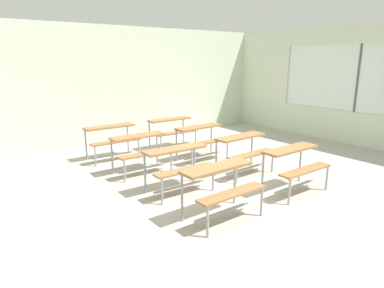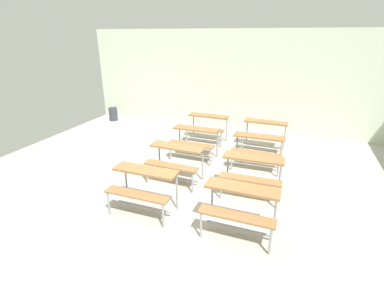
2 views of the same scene
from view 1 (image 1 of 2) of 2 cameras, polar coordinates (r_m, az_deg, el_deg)
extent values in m
cube|color=#ADA89E|center=(5.65, 5.07, -8.91)|extent=(10.00, 9.00, 0.05)
cube|color=beige|center=(9.05, -14.46, 9.51)|extent=(10.00, 0.12, 3.00)
cube|color=beige|center=(9.50, 28.11, 1.90)|extent=(0.12, 9.00, 0.85)
cube|color=beige|center=(11.27, 12.16, 11.54)|extent=(0.12, 1.90, 1.70)
cube|color=silver|center=(9.56, 26.30, 9.93)|extent=(0.02, 4.20, 1.70)
cube|color=#4C5156|center=(9.56, 26.30, 9.93)|extent=(0.06, 0.05, 1.70)
cube|color=olive|center=(4.72, 4.22, -3.99)|extent=(1.10, 0.32, 0.04)
cube|color=olive|center=(4.59, 6.82, -8.29)|extent=(1.10, 0.22, 0.03)
cylinder|color=gray|center=(4.66, -1.70, -8.95)|extent=(0.04, 0.04, 0.72)
cylinder|color=gray|center=(5.25, 7.26, -6.27)|extent=(0.04, 0.04, 0.72)
cylinder|color=gray|center=(4.32, 2.66, -12.96)|extent=(0.04, 0.04, 0.44)
cylinder|color=gray|center=(4.96, 11.70, -9.49)|extent=(0.04, 0.04, 0.44)
cube|color=gray|center=(4.85, 5.20, -11.37)|extent=(1.00, 0.03, 0.03)
cube|color=olive|center=(5.87, 16.33, -0.84)|extent=(1.10, 0.33, 0.04)
cube|color=olive|center=(5.77, 18.65, -4.19)|extent=(1.10, 0.23, 0.03)
cylinder|color=gray|center=(5.68, 11.87, -4.85)|extent=(0.04, 0.04, 0.72)
cylinder|color=gray|center=(6.44, 17.84, -2.96)|extent=(0.04, 0.04, 0.72)
cylinder|color=gray|center=(5.41, 16.16, -7.72)|extent=(0.04, 0.04, 0.44)
cylinder|color=gray|center=(6.19, 21.86, -5.36)|extent=(0.04, 0.04, 0.44)
cube|color=gray|center=(5.98, 16.98, -6.86)|extent=(1.00, 0.05, 0.03)
cube|color=olive|center=(5.64, -2.92, -0.87)|extent=(1.11, 0.36, 0.04)
cube|color=olive|center=(5.47, -1.08, -4.43)|extent=(1.11, 0.26, 0.03)
cylinder|color=gray|center=(5.63, -7.96, -4.87)|extent=(0.04, 0.04, 0.72)
cylinder|color=gray|center=(6.12, 0.39, -3.13)|extent=(0.04, 0.04, 0.72)
cylinder|color=gray|center=(5.22, -5.10, -7.98)|extent=(0.04, 0.04, 0.44)
cylinder|color=gray|center=(5.75, 3.59, -5.81)|extent=(0.04, 0.04, 0.44)
cube|color=gray|center=(5.72, -2.08, -7.17)|extent=(1.00, 0.07, 0.03)
cube|color=olive|center=(6.59, 8.20, 1.23)|extent=(1.11, 0.34, 0.04)
cube|color=olive|center=(6.45, 10.17, -1.70)|extent=(1.10, 0.24, 0.03)
cylinder|color=gray|center=(6.43, 4.11, -2.29)|extent=(0.04, 0.04, 0.72)
cylinder|color=gray|center=(7.12, 10.07, -0.82)|extent=(0.04, 0.04, 0.72)
cylinder|color=gray|center=(6.10, 7.57, -4.70)|extent=(0.04, 0.04, 0.44)
cylinder|color=gray|center=(6.83, 13.45, -2.90)|extent=(0.04, 0.04, 0.44)
cube|color=gray|center=(6.66, 8.88, -4.18)|extent=(1.00, 0.05, 0.03)
cube|color=olive|center=(6.65, -9.13, 1.32)|extent=(1.11, 0.34, 0.04)
cube|color=olive|center=(6.44, -7.73, -1.63)|extent=(1.10, 0.24, 0.03)
cylinder|color=gray|center=(6.66, -13.38, -2.07)|extent=(0.04, 0.04, 0.72)
cylinder|color=gray|center=(7.08, -5.93, -0.76)|extent=(0.04, 0.04, 0.72)
cylinder|color=gray|center=(6.22, -11.33, -4.49)|extent=(0.04, 0.04, 0.44)
cylinder|color=gray|center=(6.67, -3.52, -2.93)|extent=(0.04, 0.04, 0.44)
cube|color=gray|center=(6.69, -8.37, -4.08)|extent=(1.00, 0.05, 0.03)
cube|color=olive|center=(7.43, 1.11, 2.88)|extent=(1.10, 0.33, 0.04)
cube|color=olive|center=(7.25, 2.68, 0.31)|extent=(1.10, 0.23, 0.03)
cylinder|color=gray|center=(7.33, -2.64, -0.19)|extent=(0.04, 0.04, 0.72)
cylinder|color=gray|center=(7.93, 3.28, 0.93)|extent=(0.04, 0.04, 0.72)
cylinder|color=gray|center=(6.94, 0.00, -2.21)|extent=(0.04, 0.04, 0.44)
cylinder|color=gray|center=(7.57, 5.99, -0.87)|extent=(0.04, 0.04, 0.44)
cube|color=gray|center=(7.47, 1.76, -1.95)|extent=(1.00, 0.04, 0.03)
cube|color=olive|center=(7.69, -13.85, 2.86)|extent=(1.11, 0.35, 0.04)
cube|color=olive|center=(7.46, -12.79, 0.37)|extent=(1.11, 0.25, 0.03)
cylinder|color=gray|center=(7.73, -17.51, -0.07)|extent=(0.04, 0.04, 0.72)
cylinder|color=gray|center=(8.09, -10.80, 0.97)|extent=(0.04, 0.04, 0.72)
cylinder|color=gray|center=(7.26, -16.04, -2.02)|extent=(0.04, 0.04, 0.44)
cylinder|color=gray|center=(7.64, -8.99, -0.83)|extent=(0.04, 0.04, 0.44)
cube|color=gray|center=(7.71, -13.18, -1.82)|extent=(1.00, 0.06, 0.03)
cube|color=olive|center=(8.38, -3.81, 4.18)|extent=(1.11, 0.35, 0.04)
cube|color=olive|center=(8.17, -2.59, 1.93)|extent=(1.11, 0.25, 0.03)
cylinder|color=gray|center=(8.33, -7.20, 1.50)|extent=(0.04, 0.04, 0.72)
cylinder|color=gray|center=(8.83, -1.51, 2.36)|extent=(0.04, 0.04, 0.72)
cylinder|color=gray|center=(7.89, -5.25, -0.21)|extent=(0.04, 0.04, 0.44)
cylinder|color=gray|center=(8.43, 0.61, 0.80)|extent=(0.04, 0.04, 0.44)
cube|color=gray|center=(8.40, -3.24, -0.12)|extent=(1.00, 0.06, 0.03)
camera|label=2|loc=(5.21, 58.97, 14.72)|focal=26.40mm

